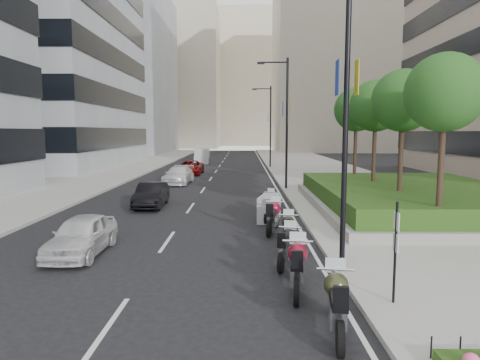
{
  "coord_description": "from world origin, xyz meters",
  "views": [
    {
      "loc": [
        1.34,
        -11.5,
        4.07
      ],
      "look_at": [
        1.19,
        6.66,
        2.0
      ],
      "focal_mm": 32.0,
      "sensor_mm": 36.0,
      "label": 1
    }
  ],
  "objects_px": {
    "motorcycle_1": "(297,267)",
    "motorcycle_2": "(287,246)",
    "lamp_post_2": "(269,122)",
    "motorcycle_4": "(273,217)",
    "motorcycle_0": "(337,303)",
    "motorcycle_3": "(288,231)",
    "car_a": "(82,235)",
    "lamp_post_0": "(341,97)",
    "delivery_van": "(202,156)",
    "motorcycle_6": "(268,202)",
    "car_b": "(151,195)",
    "car_d": "(190,168)",
    "motorcycle_5": "(269,208)",
    "car_c": "(179,175)",
    "parking_sign": "(395,247)",
    "lamp_post_1": "(285,117)"
  },
  "relations": [
    {
      "from": "motorcycle_2",
      "to": "car_b",
      "type": "bearing_deg",
      "value": 49.27
    },
    {
      "from": "car_c",
      "to": "motorcycle_1",
      "type": "bearing_deg",
      "value": -70.65
    },
    {
      "from": "motorcycle_6",
      "to": "lamp_post_1",
      "type": "bearing_deg",
      "value": 11.81
    },
    {
      "from": "motorcycle_1",
      "to": "motorcycle_5",
      "type": "xyz_separation_m",
      "value": [
        -0.2,
        8.59,
        -0.05
      ]
    },
    {
      "from": "motorcycle_6",
      "to": "car_b",
      "type": "xyz_separation_m",
      "value": [
        -6.21,
        1.62,
        0.11
      ]
    },
    {
      "from": "motorcycle_4",
      "to": "car_d",
      "type": "height_order",
      "value": "car_d"
    },
    {
      "from": "motorcycle_4",
      "to": "motorcycle_5",
      "type": "bearing_deg",
      "value": 14.85
    },
    {
      "from": "motorcycle_1",
      "to": "motorcycle_2",
      "type": "xyz_separation_m",
      "value": [
        -0.05,
        2.2,
        -0.06
      ]
    },
    {
      "from": "lamp_post_2",
      "to": "motorcycle_4",
      "type": "bearing_deg",
      "value": -93.0
    },
    {
      "from": "motorcycle_6",
      "to": "lamp_post_2",
      "type": "bearing_deg",
      "value": 19.15
    },
    {
      "from": "motorcycle_4",
      "to": "delivery_van",
      "type": "distance_m",
      "value": 38.26
    },
    {
      "from": "motorcycle_3",
      "to": "motorcycle_1",
      "type": "bearing_deg",
      "value": -174.35
    },
    {
      "from": "lamp_post_0",
      "to": "parking_sign",
      "type": "bearing_deg",
      "value": -77.67
    },
    {
      "from": "motorcycle_5",
      "to": "car_d",
      "type": "bearing_deg",
      "value": 29.19
    },
    {
      "from": "motorcycle_3",
      "to": "car_d",
      "type": "height_order",
      "value": "car_d"
    },
    {
      "from": "delivery_van",
      "to": "motorcycle_2",
      "type": "bearing_deg",
      "value": -82.85
    },
    {
      "from": "car_d",
      "to": "lamp_post_2",
      "type": "bearing_deg",
      "value": 43.54
    },
    {
      "from": "motorcycle_2",
      "to": "car_a",
      "type": "relative_size",
      "value": 0.55
    },
    {
      "from": "lamp_post_2",
      "to": "motorcycle_4",
      "type": "relative_size",
      "value": 3.83
    },
    {
      "from": "motorcycle_3",
      "to": "car_a",
      "type": "height_order",
      "value": "car_a"
    },
    {
      "from": "motorcycle_4",
      "to": "car_c",
      "type": "xyz_separation_m",
      "value": [
        -6.29,
        16.06,
        0.04
      ]
    },
    {
      "from": "motorcycle_1",
      "to": "motorcycle_2",
      "type": "distance_m",
      "value": 2.2
    },
    {
      "from": "lamp_post_0",
      "to": "delivery_van",
      "type": "height_order",
      "value": "lamp_post_0"
    },
    {
      "from": "car_c",
      "to": "lamp_post_2",
      "type": "bearing_deg",
      "value": 64.67
    },
    {
      "from": "parking_sign",
      "to": "motorcycle_5",
      "type": "relative_size",
      "value": 1.21
    },
    {
      "from": "lamp_post_1",
      "to": "motorcycle_1",
      "type": "distance_m",
      "value": 19.51
    },
    {
      "from": "motorcycle_5",
      "to": "car_b",
      "type": "relative_size",
      "value": 0.52
    },
    {
      "from": "motorcycle_2",
      "to": "motorcycle_3",
      "type": "bearing_deg",
      "value": 10.38
    },
    {
      "from": "parking_sign",
      "to": "lamp_post_0",
      "type": "bearing_deg",
      "value": 102.33
    },
    {
      "from": "motorcycle_1",
      "to": "delivery_van",
      "type": "distance_m",
      "value": 44.69
    },
    {
      "from": "motorcycle_0",
      "to": "car_b",
      "type": "bearing_deg",
      "value": 33.15
    },
    {
      "from": "motorcycle_2",
      "to": "motorcycle_4",
      "type": "xyz_separation_m",
      "value": [
        -0.12,
        4.28,
        0.06
      ]
    },
    {
      "from": "car_d",
      "to": "delivery_van",
      "type": "xyz_separation_m",
      "value": [
        -0.25,
        14.51,
        0.21
      ]
    },
    {
      "from": "motorcycle_1",
      "to": "motorcycle_2",
      "type": "relative_size",
      "value": 1.14
    },
    {
      "from": "motorcycle_0",
      "to": "motorcycle_1",
      "type": "xyz_separation_m",
      "value": [
        -0.51,
        2.29,
        0.01
      ]
    },
    {
      "from": "car_d",
      "to": "car_c",
      "type": "bearing_deg",
      "value": -89.13
    },
    {
      "from": "motorcycle_3",
      "to": "car_d",
      "type": "relative_size",
      "value": 0.44
    },
    {
      "from": "motorcycle_4",
      "to": "car_a",
      "type": "xyz_separation_m",
      "value": [
        -6.58,
        -3.24,
        0.02
      ]
    },
    {
      "from": "car_d",
      "to": "delivery_van",
      "type": "relative_size",
      "value": 1.06
    },
    {
      "from": "lamp_post_2",
      "to": "motorcycle_4",
      "type": "xyz_separation_m",
      "value": [
        -1.6,
        -30.46,
        -4.43
      ]
    },
    {
      "from": "parking_sign",
      "to": "motorcycle_4",
      "type": "distance_m",
      "value": 7.91
    },
    {
      "from": "motorcycle_3",
      "to": "motorcycle_4",
      "type": "distance_m",
      "value": 2.22
    },
    {
      "from": "motorcycle_1",
      "to": "motorcycle_3",
      "type": "distance_m",
      "value": 4.3
    },
    {
      "from": "motorcycle_6",
      "to": "car_c",
      "type": "distance_m",
      "value": 13.48
    },
    {
      "from": "lamp_post_0",
      "to": "delivery_van",
      "type": "bearing_deg",
      "value": 100.9
    },
    {
      "from": "motorcycle_0",
      "to": "motorcycle_4",
      "type": "distance_m",
      "value": 8.8
    },
    {
      "from": "lamp_post_1",
      "to": "motorcycle_1",
      "type": "height_order",
      "value": "lamp_post_1"
    },
    {
      "from": "motorcycle_3",
      "to": "delivery_van",
      "type": "bearing_deg",
      "value": 18.16
    },
    {
      "from": "lamp_post_0",
      "to": "motorcycle_1",
      "type": "xyz_separation_m",
      "value": [
        -1.43,
        -1.94,
        -4.43
      ]
    },
    {
      "from": "lamp_post_1",
      "to": "motorcycle_4",
      "type": "bearing_deg",
      "value": -97.31
    }
  ]
}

